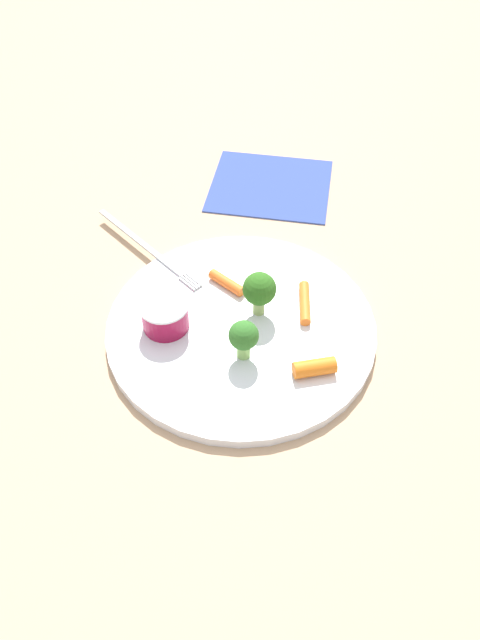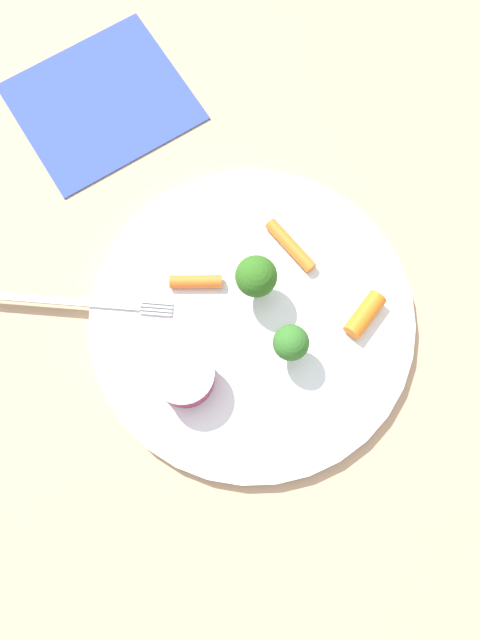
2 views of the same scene
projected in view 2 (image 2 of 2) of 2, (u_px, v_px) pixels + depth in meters
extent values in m
plane|color=tan|center=(252.00, 320.00, 0.56)|extent=(2.40, 2.40, 0.00)
cylinder|color=white|center=(252.00, 319.00, 0.55)|extent=(0.29, 0.29, 0.01)
cylinder|color=maroon|center=(184.00, 376.00, 0.52)|extent=(0.05, 0.05, 0.03)
cylinder|color=silver|center=(183.00, 373.00, 0.50)|extent=(0.05, 0.05, 0.00)
cylinder|color=#8EC260|center=(289.00, 348.00, 0.53)|extent=(0.01, 0.01, 0.02)
sphere|color=#326D27|center=(291.00, 343.00, 0.51)|extent=(0.03, 0.03, 0.03)
cylinder|color=#92B062|center=(255.00, 286.00, 0.54)|extent=(0.01, 0.01, 0.02)
sphere|color=#2D641C|center=(256.00, 276.00, 0.52)|extent=(0.04, 0.04, 0.04)
cylinder|color=orange|center=(365.00, 315.00, 0.54)|extent=(0.04, 0.04, 0.02)
cylinder|color=orange|center=(291.00, 245.00, 0.56)|extent=(0.03, 0.06, 0.01)
cylinder|color=orange|center=(196.00, 282.00, 0.55)|extent=(0.05, 0.03, 0.01)
cube|color=#B6B8B9|center=(49.00, 300.00, 0.55)|extent=(0.15, 0.07, 0.00)
cube|color=#B6B8B9|center=(157.00, 303.00, 0.55)|extent=(0.03, 0.01, 0.00)
cube|color=#B6B8B9|center=(157.00, 307.00, 0.55)|extent=(0.03, 0.01, 0.00)
cube|color=#B6B8B9|center=(156.00, 311.00, 0.55)|extent=(0.03, 0.01, 0.00)
cube|color=#B6B8B9|center=(156.00, 314.00, 0.55)|extent=(0.03, 0.01, 0.00)
cube|color=#334790|center=(102.00, 102.00, 0.62)|extent=(0.19, 0.18, 0.00)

